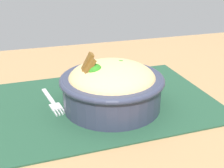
# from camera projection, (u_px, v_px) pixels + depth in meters

# --- Properties ---
(table) EXTENTS (1.40, 0.86, 0.77)m
(table) POSITION_uv_depth(u_px,v_px,m) (117.00, 119.00, 0.68)
(table) COLOR #99754C
(table) RESTS_ON ground_plane
(placemat) EXTENTS (0.47, 0.34, 0.00)m
(placemat) POSITION_uv_depth(u_px,v_px,m) (104.00, 102.00, 0.63)
(placemat) COLOR #1E422D
(placemat) RESTS_ON table
(bowl) EXTENTS (0.23, 0.23, 0.12)m
(bowl) POSITION_uv_depth(u_px,v_px,m) (112.00, 85.00, 0.58)
(bowl) COLOR #2D3347
(bowl) RESTS_ON placemat
(fork) EXTENTS (0.04, 0.13, 0.00)m
(fork) POSITION_uv_depth(u_px,v_px,m) (53.00, 102.00, 0.62)
(fork) COLOR silver
(fork) RESTS_ON placemat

